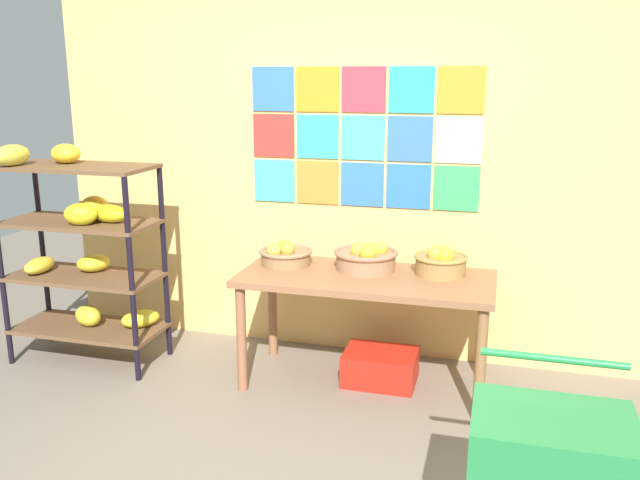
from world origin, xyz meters
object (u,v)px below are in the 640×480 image
fruit_basket_back_left (285,254)px  produce_crate_under_table (380,367)px  banana_shelf_unit (82,243)px  shopping_cart (549,474)px  display_table (366,289)px  fruit_basket_left (441,262)px  fruit_basket_right (367,257)px

fruit_basket_back_left → produce_crate_under_table: bearing=-4.1°
banana_shelf_unit → fruit_basket_back_left: size_ratio=4.31×
fruit_basket_back_left → produce_crate_under_table: size_ratio=0.76×
produce_crate_under_table → shopping_cart: size_ratio=0.53×
banana_shelf_unit → display_table: bearing=3.7°
fruit_basket_left → shopping_cart: 1.76m
banana_shelf_unit → fruit_basket_right: bearing=7.5°
fruit_basket_back_left → produce_crate_under_table: (0.64, -0.05, -0.68)m
fruit_basket_back_left → banana_shelf_unit: bearing=-170.9°
shopping_cart → banana_shelf_unit: bearing=167.6°
fruit_basket_left → produce_crate_under_table: 0.77m
banana_shelf_unit → fruit_basket_left: banana_shelf_unit is taller
display_table → produce_crate_under_table: bearing=27.7°
banana_shelf_unit → fruit_basket_right: size_ratio=3.70×
fruit_basket_right → fruit_basket_left: fruit_basket_left is taller
banana_shelf_unit → fruit_basket_left: (2.31, 0.26, -0.03)m
banana_shelf_unit → fruit_basket_back_left: 1.35m
produce_crate_under_table → fruit_basket_right: bearing=147.2°
fruit_basket_back_left → fruit_basket_right: bearing=3.1°
produce_crate_under_table → shopping_cart: shopping_cart is taller
banana_shelf_unit → fruit_basket_back_left: bearing=9.1°
fruit_basket_back_left → fruit_basket_left: bearing=2.7°
display_table → produce_crate_under_table: 0.53m
fruit_basket_right → produce_crate_under_table: 0.70m
fruit_basket_right → fruit_basket_back_left: bearing=-176.9°
fruit_basket_back_left → fruit_basket_left: 0.98m
fruit_basket_right → fruit_basket_back_left: fruit_basket_right is taller
banana_shelf_unit → fruit_basket_left: size_ratio=4.52×
display_table → produce_crate_under_table: size_ratio=3.41×
produce_crate_under_table → fruit_basket_left: bearing=15.0°
display_table → fruit_basket_right: bearing=100.5°
fruit_basket_right → produce_crate_under_table: bearing=-32.8°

